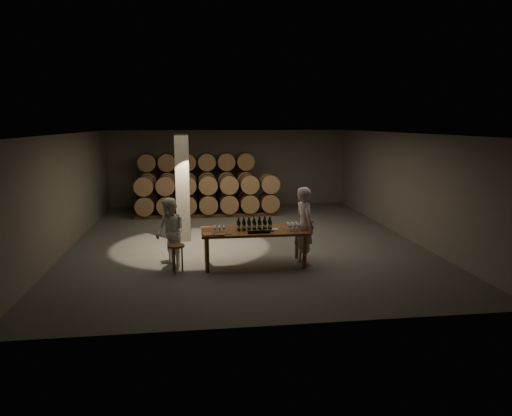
{
  "coord_description": "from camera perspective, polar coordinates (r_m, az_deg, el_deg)",
  "views": [
    {
      "loc": [
        -1.39,
        -13.38,
        3.51
      ],
      "look_at": [
        0.29,
        -0.66,
        1.1
      ],
      "focal_mm": 32.0,
      "sensor_mm": 36.0,
      "label": 1
    }
  ],
  "objects": [
    {
      "name": "stool",
      "position": [
        10.99,
        -9.94,
        -5.18
      ],
      "size": [
        0.4,
        0.4,
        0.67
      ],
      "rotation": [
        0.0,
        0.0,
        -0.31
      ],
      "color": "brown",
      "rests_on": "ground"
    },
    {
      "name": "notebook_corner",
      "position": [
        10.84,
        -6.04,
        -3.28
      ],
      "size": [
        0.3,
        0.35,
        0.03
      ],
      "primitive_type": "cube",
      "rotation": [
        0.0,
        0.0,
        0.2
      ],
      "color": "brown",
      "rests_on": "tasting_table"
    },
    {
      "name": "bottle_cluster",
      "position": [
        11.27,
        -0.21,
        -2.14
      ],
      "size": [
        0.86,
        0.23,
        0.33
      ],
      "color": "black",
      "rests_on": "tasting_table"
    },
    {
      "name": "plate",
      "position": [
        11.31,
        2.24,
        -2.66
      ],
      "size": [
        0.25,
        0.25,
        0.01
      ],
      "primitive_type": "cylinder",
      "color": "silver",
      "rests_on": "tasting_table"
    },
    {
      "name": "lying_bottles",
      "position": [
        10.92,
        0.43,
        -2.95
      ],
      "size": [
        0.64,
        0.09,
        0.09
      ],
      "color": "black",
      "rests_on": "tasting_table"
    },
    {
      "name": "glass_cluster_left",
      "position": [
        11.05,
        -4.62,
        -2.46
      ],
      "size": [
        0.3,
        0.3,
        0.16
      ],
      "color": "silver",
      "rests_on": "tasting_table"
    },
    {
      "name": "tasting_table",
      "position": [
        11.3,
        -0.22,
        -3.26
      ],
      "size": [
        2.6,
        1.1,
        0.9
      ],
      "color": "brown",
      "rests_on": "ground"
    },
    {
      "name": "barrel_stack_front",
      "position": [
        17.39,
        -6.0,
        1.71
      ],
      "size": [
        5.48,
        0.95,
        1.57
      ],
      "color": "brown",
      "rests_on": "ground"
    },
    {
      "name": "pen",
      "position": [
        10.83,
        -3.43,
        -3.29
      ],
      "size": [
        0.16,
        0.02,
        0.01
      ],
      "primitive_type": "cylinder",
      "rotation": [
        0.0,
        1.57,
        -0.05
      ],
      "color": "black",
      "rests_on": "tasting_table"
    },
    {
      "name": "barrel_stack_back",
      "position": [
        18.72,
        -7.34,
        3.46
      ],
      "size": [
        4.7,
        0.95,
        2.31
      ],
      "color": "brown",
      "rests_on": "ground"
    },
    {
      "name": "person_woman",
      "position": [
        11.33,
        -10.68,
        -3.08
      ],
      "size": [
        1.01,
        1.06,
        1.72
      ],
      "primitive_type": "imported",
      "rotation": [
        0.0,
        0.0,
        -0.98
      ],
      "color": "white",
      "rests_on": "ground"
    },
    {
      "name": "glass_cluster_right",
      "position": [
        11.29,
        4.67,
        -2.11
      ],
      "size": [
        0.3,
        0.41,
        0.17
      ],
      "color": "silver",
      "rests_on": "tasting_table"
    },
    {
      "name": "room",
      "position": [
        13.72,
        -9.15,
        2.5
      ],
      "size": [
        12.0,
        12.0,
        12.0
      ],
      "color": "#565350",
      "rests_on": "ground"
    },
    {
      "name": "notebook_near",
      "position": [
        10.79,
        -4.57,
        -3.31
      ],
      "size": [
        0.25,
        0.21,
        0.03
      ],
      "primitive_type": "cube",
      "rotation": [
        0.0,
        0.0,
        -0.06
      ],
      "color": "brown",
      "rests_on": "tasting_table"
    },
    {
      "name": "person_man",
      "position": [
        11.43,
        6.12,
        -2.22
      ],
      "size": [
        0.6,
        0.79,
        1.95
      ],
      "primitive_type": "imported",
      "rotation": [
        0.0,
        0.0,
        1.77
      ],
      "color": "beige",
      "rests_on": "ground"
    }
  ]
}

